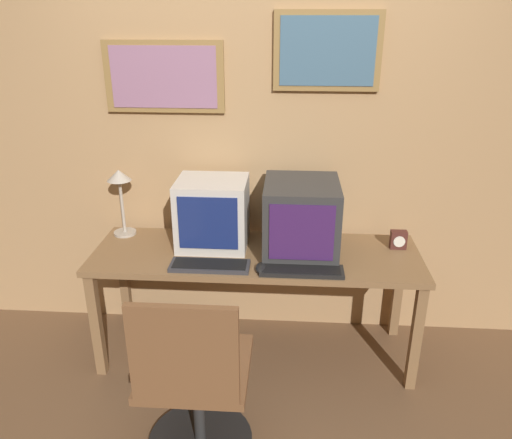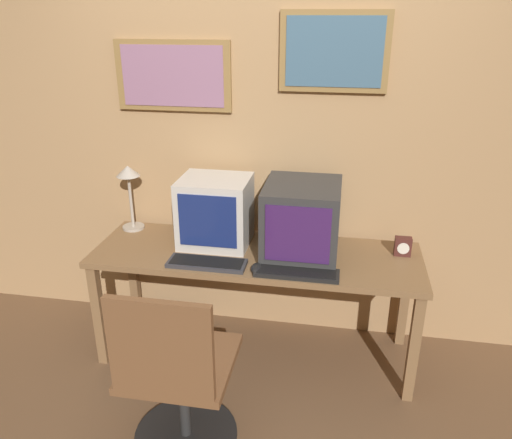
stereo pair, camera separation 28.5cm
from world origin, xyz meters
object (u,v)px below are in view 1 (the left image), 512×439
Objects in this scene: monitor_left at (213,213)px; desk_clock at (398,240)px; office_chair at (194,387)px; monitor_right at (301,218)px; keyboard_main at (210,266)px; keyboard_side at (302,271)px; desk_lamp at (120,187)px; mouse_near_keyboard at (261,268)px.

desk_clock is (1.11, 0.02, -0.15)m from monitor_left.
office_chair is (0.03, -0.91, -0.51)m from monitor_left.
monitor_left is 0.86× the size of monitor_right.
keyboard_main is 0.51m from keyboard_side.
desk_lamp is at bearing 169.08° from monitor_left.
desk_clock is at bearing 30.87° from keyboard_side.
keyboard_main is 3.98× the size of desk_clock.
desk_clock is 1.72m from desk_lamp.
keyboard_main is (0.02, -0.30, -0.19)m from monitor_left.
keyboard_main is (-0.50, -0.25, -0.20)m from monitor_right.
office_chair is at bearing -138.99° from desk_clock.
desk_clock reaches higher than keyboard_side.
mouse_near_keyboard is 1.01× the size of desk_clock.
monitor_left is 0.48m from mouse_near_keyboard.
keyboard_main is 0.97× the size of keyboard_side.
monitor_left is 0.36m from keyboard_main.
desk_lamp reaches higher than office_chair.
desk_clock is (0.80, 0.34, 0.04)m from mouse_near_keyboard.
keyboard_main is at bearing 91.13° from office_chair.
keyboard_main is 3.95× the size of mouse_near_keyboard.
desk_clock is 1.47m from office_chair.
keyboard_main is at bearing -34.16° from desk_lamp.
mouse_near_keyboard is 0.87m from desk_clock.
monitor_right reaches higher than office_chair.
monitor_right is 4.26× the size of mouse_near_keyboard.
monitor_right is 1.12× the size of desk_lamp.
mouse_near_keyboard is at bearing -157.06° from desk_clock.
monitor_left is 3.71× the size of desk_clock.
monitor_right is 0.40m from mouse_near_keyboard.
mouse_near_keyboard is 0.26× the size of desk_lamp.
desk_lamp reaches higher than keyboard_main.
desk_lamp is (-0.89, 0.43, 0.30)m from mouse_near_keyboard.
desk_clock is (1.08, 0.32, 0.04)m from keyboard_main.
desk_lamp reaches higher than desk_clock.
mouse_near_keyboard is 0.73m from office_chair.
monitor_right is 0.61m from desk_clock.
desk_lamp is at bearing 145.84° from keyboard_main.
office_chair reaches higher than desk_clock.
monitor_left is 0.43× the size of office_chair.
monitor_right is 0.50× the size of office_chair.
monitor_right reaches higher than keyboard_main.
mouse_near_keyboard is 1.04m from desk_lamp.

